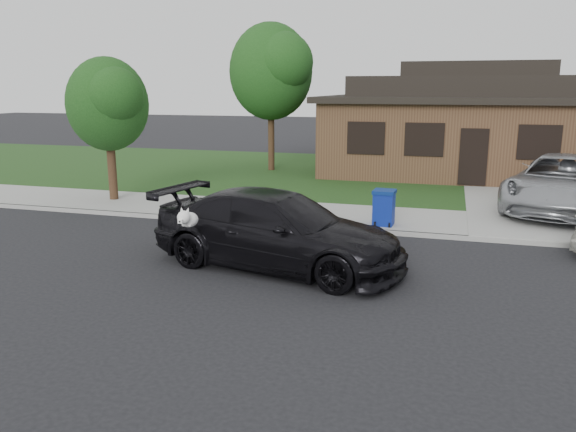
# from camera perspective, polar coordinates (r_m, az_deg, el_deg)

# --- Properties ---
(ground) EXTENTS (120.00, 120.00, 0.00)m
(ground) POSITION_cam_1_polar(r_m,az_deg,el_deg) (11.87, -0.22, -5.50)
(ground) COLOR black
(ground) RESTS_ON ground
(sidewalk) EXTENTS (60.00, 3.00, 0.12)m
(sidewalk) POSITION_cam_1_polar(r_m,az_deg,el_deg) (16.54, 4.68, 0.00)
(sidewalk) COLOR gray
(sidewalk) RESTS_ON ground
(curb) EXTENTS (60.00, 0.12, 0.12)m
(curb) POSITION_cam_1_polar(r_m,az_deg,el_deg) (15.11, 3.53, -1.22)
(curb) COLOR gray
(curb) RESTS_ON ground
(lawn) EXTENTS (60.00, 13.00, 0.13)m
(lawn) POSITION_cam_1_polar(r_m,az_deg,el_deg) (24.29, 8.49, 4.09)
(lawn) COLOR #193814
(lawn) RESTS_ON ground
(driveway) EXTENTS (4.50, 13.00, 0.14)m
(driveway) POSITION_cam_1_polar(r_m,az_deg,el_deg) (21.31, 23.53, 1.92)
(driveway) COLOR gray
(driveway) RESTS_ON ground
(sedan) EXTENTS (5.86, 3.31, 1.60)m
(sedan) POSITION_cam_1_polar(r_m,az_deg,el_deg) (11.88, -1.09, -1.44)
(sedan) COLOR black
(sedan) RESTS_ON ground
(minivan) EXTENTS (4.40, 6.48, 1.65)m
(minivan) POSITION_cam_1_polar(r_m,az_deg,el_deg) (18.65, 26.19, 3.02)
(minivan) COLOR #A0A3A7
(minivan) RESTS_ON driveway
(recycling_bin) EXTENTS (0.61, 0.64, 0.96)m
(recycling_bin) POSITION_cam_1_polar(r_m,az_deg,el_deg) (15.29, 9.72, 0.88)
(recycling_bin) COLOR navy
(recycling_bin) RESTS_ON sidewalk
(house) EXTENTS (12.60, 8.60, 4.65)m
(house) POSITION_cam_1_polar(r_m,az_deg,el_deg) (25.86, 18.18, 8.74)
(house) COLOR #422B1C
(house) RESTS_ON ground
(tree_0) EXTENTS (3.78, 3.60, 6.34)m
(tree_0) POSITION_cam_1_polar(r_m,az_deg,el_deg) (24.85, -1.48, 14.64)
(tree_0) COLOR #332114
(tree_0) RESTS_ON ground
(tree_2) EXTENTS (2.73, 2.60, 4.59)m
(tree_2) POSITION_cam_1_polar(r_m,az_deg,el_deg) (19.10, -17.72, 10.90)
(tree_2) COLOR #332114
(tree_2) RESTS_ON ground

